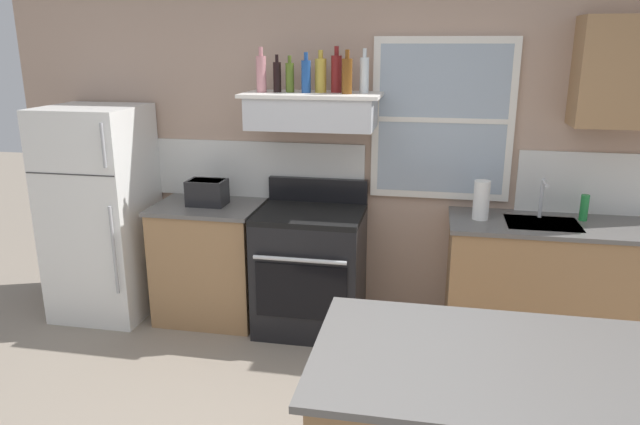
% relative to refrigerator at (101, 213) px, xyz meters
% --- Properties ---
extents(back_wall, '(5.40, 0.11, 2.70)m').
position_rel_refrigerator_xyz_m(back_wall, '(1.93, 0.39, 0.54)').
color(back_wall, tan).
rests_on(back_wall, ground_plane).
extents(refrigerator, '(0.70, 0.72, 1.63)m').
position_rel_refrigerator_xyz_m(refrigerator, '(0.00, 0.00, 0.00)').
color(refrigerator, white).
rests_on(refrigerator, ground_plane).
extents(counter_left_of_stove, '(0.79, 0.63, 0.91)m').
position_rel_refrigerator_xyz_m(counter_left_of_stove, '(0.85, 0.06, -0.36)').
color(counter_left_of_stove, '#9E754C').
rests_on(counter_left_of_stove, ground_plane).
extents(toaster, '(0.30, 0.20, 0.19)m').
position_rel_refrigerator_xyz_m(toaster, '(0.86, 0.05, 0.19)').
color(toaster, black).
rests_on(toaster, counter_left_of_stove).
extents(stove_range, '(0.76, 0.69, 1.09)m').
position_rel_refrigerator_xyz_m(stove_range, '(1.65, 0.02, -0.35)').
color(stove_range, black).
rests_on(stove_range, ground_plane).
extents(range_hood_shelf, '(0.96, 0.52, 0.24)m').
position_rel_refrigerator_xyz_m(range_hood_shelf, '(1.65, 0.12, 0.81)').
color(range_hood_shelf, silver).
extents(bottle_rose_pink, '(0.07, 0.07, 0.31)m').
position_rel_refrigerator_xyz_m(bottle_rose_pink, '(1.29, 0.09, 1.06)').
color(bottle_rose_pink, '#C67F84').
rests_on(bottle_rose_pink, range_hood_shelf).
extents(bottle_balsamic_dark, '(0.06, 0.06, 0.26)m').
position_rel_refrigerator_xyz_m(bottle_balsamic_dark, '(1.40, 0.12, 1.04)').
color(bottle_balsamic_dark, black).
rests_on(bottle_balsamic_dark, range_hood_shelf).
extents(bottle_olive_oil_square, '(0.06, 0.06, 0.25)m').
position_rel_refrigerator_xyz_m(bottle_olive_oil_square, '(1.49, 0.12, 1.04)').
color(bottle_olive_oil_square, '#4C601E').
rests_on(bottle_olive_oil_square, range_hood_shelf).
extents(bottle_blue_liqueur, '(0.07, 0.07, 0.27)m').
position_rel_refrigerator_xyz_m(bottle_blue_liqueur, '(1.61, 0.10, 1.04)').
color(bottle_blue_liqueur, '#1E478C').
rests_on(bottle_blue_liqueur, range_hood_shelf).
extents(bottle_champagne_gold_foil, '(0.08, 0.08, 0.29)m').
position_rel_refrigerator_xyz_m(bottle_champagne_gold_foil, '(1.70, 0.15, 1.05)').
color(bottle_champagne_gold_foil, '#B29333').
rests_on(bottle_champagne_gold_foil, range_hood_shelf).
extents(bottle_red_label_wine, '(0.07, 0.07, 0.31)m').
position_rel_refrigerator_xyz_m(bottle_red_label_wine, '(1.81, 0.17, 1.06)').
color(bottle_red_label_wine, maroon).
rests_on(bottle_red_label_wine, range_hood_shelf).
extents(bottle_amber_wine, '(0.07, 0.07, 0.29)m').
position_rel_refrigerator_xyz_m(bottle_amber_wine, '(1.90, 0.06, 1.05)').
color(bottle_amber_wine, brown).
rests_on(bottle_amber_wine, range_hood_shelf).
extents(bottle_clear_tall, '(0.06, 0.06, 0.30)m').
position_rel_refrigerator_xyz_m(bottle_clear_tall, '(2.01, 0.16, 1.06)').
color(bottle_clear_tall, silver).
rests_on(bottle_clear_tall, range_hood_shelf).
extents(counter_right_with_sink, '(1.43, 0.63, 0.91)m').
position_rel_refrigerator_xyz_m(counter_right_with_sink, '(3.35, 0.06, -0.36)').
color(counter_right_with_sink, '#9E754C').
rests_on(counter_right_with_sink, ground_plane).
extents(sink_faucet, '(0.03, 0.17, 0.28)m').
position_rel_refrigerator_xyz_m(sink_faucet, '(3.25, 0.16, 0.27)').
color(sink_faucet, silver).
rests_on(sink_faucet, counter_right_with_sink).
extents(paper_towel_roll, '(0.11, 0.11, 0.27)m').
position_rel_refrigerator_xyz_m(paper_towel_roll, '(2.84, 0.06, 0.23)').
color(paper_towel_roll, white).
rests_on(paper_towel_roll, counter_right_with_sink).
extents(dish_soap_bottle, '(0.06, 0.06, 0.18)m').
position_rel_refrigerator_xyz_m(dish_soap_bottle, '(3.53, 0.16, 0.18)').
color(dish_soap_bottle, '#268C3F').
rests_on(dish_soap_bottle, counter_right_with_sink).
extents(upper_cabinet_right, '(0.64, 0.32, 0.70)m').
position_rel_refrigerator_xyz_m(upper_cabinet_right, '(3.70, 0.20, 1.08)').
color(upper_cabinet_right, '#9E754C').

